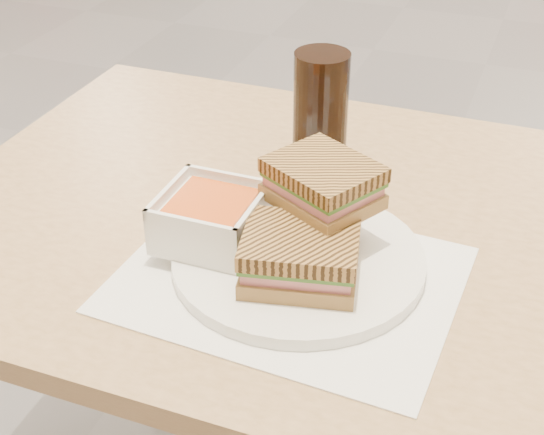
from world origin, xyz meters
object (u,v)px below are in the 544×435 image
(panini_lower, at_px, (300,256))
(main_table, at_px, (396,308))
(soup_bowl, at_px, (211,220))
(cola_glass, at_px, (321,110))
(plate, at_px, (298,260))

(panini_lower, bearing_deg, main_table, 59.34)
(soup_bowl, bearing_deg, panini_lower, -15.16)
(panini_lower, bearing_deg, cola_glass, 103.79)
(plate, bearing_deg, cola_glass, 102.58)
(plate, height_order, soup_bowl, soup_bowl)
(plate, distance_m, soup_bowl, 0.11)
(plate, distance_m, cola_glass, 0.26)
(plate, relative_size, soup_bowl, 2.57)
(panini_lower, bearing_deg, plate, 111.09)
(main_table, distance_m, panini_lower, 0.23)
(cola_glass, bearing_deg, main_table, -41.86)
(plate, bearing_deg, soup_bowl, -176.55)
(plate, relative_size, panini_lower, 2.04)
(soup_bowl, xyz_separation_m, cola_glass, (0.05, 0.25, 0.04))
(plate, bearing_deg, main_table, 46.39)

